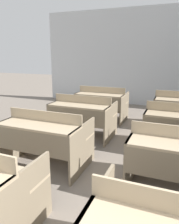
{
  "coord_description": "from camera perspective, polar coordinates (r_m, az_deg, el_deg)",
  "views": [
    {
      "loc": [
        0.73,
        0.05,
        1.55
      ],
      "look_at": [
        -0.47,
        3.0,
        0.71
      ],
      "focal_mm": 35.0,
      "sensor_mm": 36.0,
      "label": 1
    }
  ],
  "objects": [
    {
      "name": "bench_third_left",
      "position": [
        4.17,
        -1.81,
        -0.62
      ],
      "size": [
        1.13,
        0.8,
        0.81
      ],
      "color": "#7E6E58",
      "rests_on": "ground_plane"
    },
    {
      "name": "bench_back_left",
      "position": [
        5.26,
        3.18,
        2.64
      ],
      "size": [
        1.13,
        0.8,
        0.81
      ],
      "color": "#7E6F58",
      "rests_on": "ground_plane"
    },
    {
      "name": "wall_back",
      "position": [
        6.92,
        16.54,
        13.38
      ],
      "size": [
        7.05,
        0.06,
        2.9
      ],
      "color": "silver",
      "rests_on": "ground_plane"
    },
    {
      "name": "bench_second_left",
      "position": [
        3.14,
        -11.42,
        -6.2
      ],
      "size": [
        1.13,
        0.8,
        0.81
      ],
      "color": "#7F7059",
      "rests_on": "ground_plane"
    }
  ]
}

